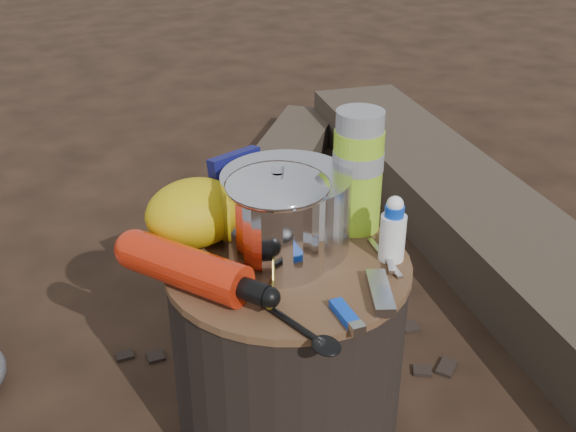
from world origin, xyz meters
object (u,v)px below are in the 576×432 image
travel_mug (310,188)px  fuel_bottle (186,268)px  thermos (358,172)px  camping_pot (278,217)px  log_main (471,216)px  stump (288,351)px

travel_mug → fuel_bottle: bearing=-158.0°
thermos → camping_pot: bearing=-167.3°
camping_pot → thermos: 0.19m
camping_pot → log_main: bearing=25.4°
fuel_bottle → travel_mug: bearing=-8.3°
fuel_bottle → thermos: bearing=-23.9°
travel_mug → stump: bearing=-131.7°
stump → camping_pot: bearing=141.3°
log_main → camping_pot: bearing=-142.1°
log_main → travel_mug: travel_mug is taller
fuel_bottle → travel_mug: size_ratio=2.55×
camping_pot → thermos: bearing=12.7°
fuel_bottle → thermos: size_ratio=1.28×
stump → fuel_bottle: bearing=175.7°
camping_pot → thermos: (0.19, 0.04, 0.03)m
fuel_bottle → thermos: (0.35, 0.04, 0.08)m
stump → camping_pot: (-0.01, 0.01, 0.28)m
stump → log_main: stump is taller
stump → thermos: thermos is taller
camping_pot → travel_mug: 0.18m
log_main → fuel_bottle: bearing=-146.0°
stump → log_main: 0.92m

